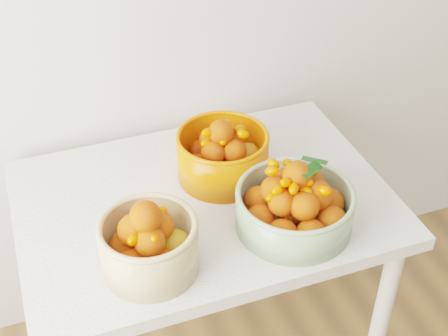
{
  "coord_description": "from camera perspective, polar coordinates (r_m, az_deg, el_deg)",
  "views": [
    {
      "loc": [
        -0.82,
        0.37,
        1.85
      ],
      "look_at": [
        -0.4,
        1.5,
        0.92
      ],
      "focal_mm": 50.0,
      "sensor_mm": 36.0,
      "label": 1
    }
  ],
  "objects": [
    {
      "name": "table",
      "position": [
        1.76,
        -1.79,
        -5.11
      ],
      "size": [
        1.0,
        0.7,
        0.75
      ],
      "color": "silver",
      "rests_on": "ground"
    },
    {
      "name": "bowl_green",
      "position": [
        1.58,
        6.5,
        -3.42
      ],
      "size": [
        0.37,
        0.37,
        0.19
      ],
      "rotation": [
        0.0,
        0.0,
        -0.28
      ],
      "color": "#87A478",
      "rests_on": "table"
    },
    {
      "name": "bowl_orange",
      "position": [
        1.73,
        -0.13,
        1.28
      ],
      "size": [
        0.26,
        0.26,
        0.18
      ],
      "rotation": [
        0.0,
        0.0,
        -0.01
      ],
      "color": "#EB5807",
      "rests_on": "table"
    },
    {
      "name": "bowl_cream",
      "position": [
        1.47,
        -6.9,
        -6.94
      ],
      "size": [
        0.26,
        0.26,
        0.2
      ],
      "rotation": [
        0.0,
        0.0,
        0.13
      ],
      "color": "tan",
      "rests_on": "table"
    }
  ]
}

